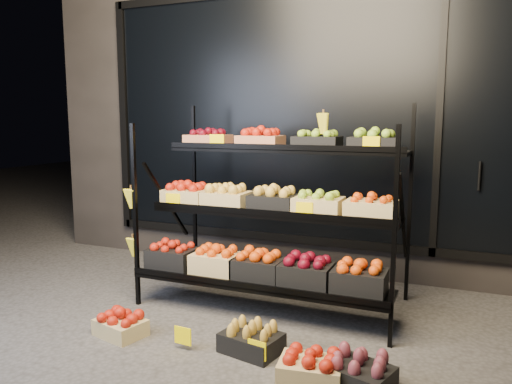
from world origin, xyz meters
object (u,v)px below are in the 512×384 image
at_px(floor_crate_midleft, 251,339).
at_px(display_rack, 269,212).
at_px(floor_crate_midright, 311,367).
at_px(floor_crate_left, 120,324).

bearing_deg(floor_crate_midleft, display_rack, 115.60).
bearing_deg(floor_crate_midright, floor_crate_left, 169.10).
xyz_separation_m(display_rack, floor_crate_midright, (0.67, -1.06, -0.70)).
xyz_separation_m(floor_crate_midleft, floor_crate_midright, (0.47, -0.21, -0.00)).
xyz_separation_m(display_rack, floor_crate_midleft, (0.20, -0.85, -0.70)).
bearing_deg(display_rack, floor_crate_left, -128.04).
relative_size(display_rack, floor_crate_left, 5.59).
height_order(floor_crate_left, floor_crate_midleft, floor_crate_midleft).
distance_m(floor_crate_left, floor_crate_midright, 1.43).
relative_size(floor_crate_left, floor_crate_midright, 0.98).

